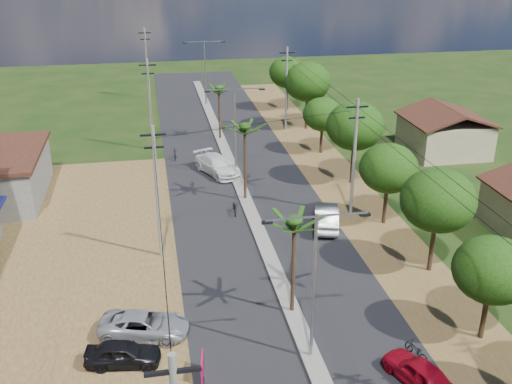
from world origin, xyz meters
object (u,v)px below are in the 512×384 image
(car_white_far, at_px, (217,166))
(moto_rider_east, at_px, (416,351))
(car_parked_silver, at_px, (144,326))
(roadside_sign, at_px, (202,368))
(car_red_near, at_px, (419,373))
(car_parked_dark, at_px, (123,354))
(car_silver_mid, at_px, (326,217))

(car_white_far, height_order, moto_rider_east, car_white_far)
(car_parked_silver, bearing_deg, roadside_sign, -131.39)
(car_red_near, bearing_deg, car_white_far, -98.21)
(car_parked_dark, bearing_deg, car_red_near, -98.21)
(car_white_far, bearing_deg, moto_rider_east, -99.68)
(car_parked_silver, bearing_deg, car_red_near, -102.44)
(car_silver_mid, bearing_deg, car_red_near, 104.20)
(moto_rider_east, bearing_deg, car_red_near, 49.85)
(car_red_near, xyz_separation_m, car_parked_silver, (-12.67, 6.14, -0.01))
(car_parked_silver, xyz_separation_m, moto_rider_east, (13.39, -4.32, -0.23))
(roadside_sign, bearing_deg, car_parked_silver, 132.99)
(car_red_near, distance_m, moto_rider_east, 1.97)
(car_red_near, relative_size, car_parked_silver, 0.83)
(car_red_near, distance_m, car_white_far, 29.55)
(car_red_near, xyz_separation_m, car_white_far, (-5.98, 28.94, 0.13))
(car_white_far, height_order, car_parked_dark, car_white_far)
(car_parked_dark, xyz_separation_m, roadside_sign, (3.75, -1.64, -0.06))
(car_red_near, distance_m, roadside_sign, 10.25)
(car_red_near, height_order, car_parked_silver, car_red_near)
(car_silver_mid, height_order, car_parked_dark, car_silver_mid)
(car_silver_mid, height_order, moto_rider_east, car_silver_mid)
(car_parked_dark, xyz_separation_m, moto_rider_east, (14.45, -2.15, -0.21))
(car_parked_dark, distance_m, moto_rider_east, 14.61)
(car_silver_mid, xyz_separation_m, car_parked_silver, (-13.19, -10.79, -0.14))
(car_parked_silver, xyz_separation_m, car_parked_dark, (-1.07, -2.17, -0.02))
(car_parked_silver, height_order, car_parked_dark, car_parked_silver)
(car_white_far, xyz_separation_m, moto_rider_east, (6.70, -27.12, -0.37))
(car_silver_mid, bearing_deg, car_parked_dark, 58.24)
(car_parked_silver, distance_m, roadside_sign, 4.67)
(car_silver_mid, bearing_deg, car_white_far, -45.63)
(car_white_far, bearing_deg, car_parked_dark, -130.80)
(car_silver_mid, height_order, car_parked_silver, car_silver_mid)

